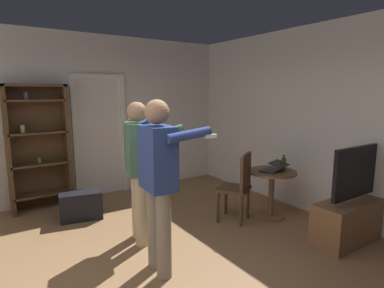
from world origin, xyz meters
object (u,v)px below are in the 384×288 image
at_px(laptop, 274,168).
at_px(side_table, 272,186).
at_px(tv_flatscreen, 355,213).
at_px(suitcase_dark, 81,205).
at_px(bottle_on_table, 283,164).
at_px(person_blue_shirt, 159,175).
at_px(person_striped_shirt, 139,162).
at_px(bookshelf, 38,143).
at_px(wooden_chair, 239,184).

bearing_deg(laptop, side_table, 67.41).
xyz_separation_m(tv_flatscreen, suitcase_dark, (-2.70, 2.54, -0.14)).
distance_m(side_table, bottle_on_table, 0.36).
distance_m(side_table, person_blue_shirt, 2.13).
height_order(side_table, bottle_on_table, bottle_on_table).
bearing_deg(suitcase_dark, laptop, -21.71).
height_order(side_table, person_blue_shirt, person_blue_shirt).
xyz_separation_m(person_striped_shirt, suitcase_dark, (-0.44, 1.10, -0.80)).
relative_size(bookshelf, wooden_chair, 1.97).
relative_size(person_striped_shirt, suitcase_dark, 2.97).
xyz_separation_m(side_table, bottle_on_table, (0.14, -0.08, 0.32)).
xyz_separation_m(bookshelf, person_striped_shirt, (0.84, -1.89, -0.05)).
height_order(bookshelf, person_blue_shirt, bookshelf).
bearing_deg(tv_flatscreen, laptop, 109.76).
bearing_deg(laptop, bookshelf, 139.78).
height_order(person_blue_shirt, suitcase_dark, person_blue_shirt).
relative_size(bookshelf, person_striped_shirt, 1.13).
xyz_separation_m(bookshelf, laptop, (2.73, -2.31, -0.29)).
relative_size(bottle_on_table, person_blue_shirt, 0.13).
height_order(tv_flatscreen, laptop, tv_flatscreen).
xyz_separation_m(bookshelf, tv_flatscreen, (3.10, -3.33, -0.71)).
distance_m(tv_flatscreen, bottle_on_table, 1.10).
bearing_deg(suitcase_dark, side_table, -20.80).
bearing_deg(bottle_on_table, person_blue_shirt, -172.68).
height_order(bookshelf, wooden_chair, bookshelf).
relative_size(wooden_chair, suitcase_dark, 1.71).
distance_m(side_table, suitcase_dark, 2.79).
height_order(bottle_on_table, person_blue_shirt, person_blue_shirt).
bearing_deg(person_blue_shirt, laptop, 8.97).
xyz_separation_m(bottle_on_table, wooden_chair, (-0.64, 0.23, -0.25)).
distance_m(bookshelf, laptop, 3.59).
relative_size(tv_flatscreen, person_blue_shirt, 0.73).
height_order(laptop, suitcase_dark, laptop).
distance_m(tv_flatscreen, side_table, 1.13).
xyz_separation_m(wooden_chair, person_blue_shirt, (-1.52, -0.51, 0.48)).
relative_size(side_table, laptop, 1.71).
height_order(tv_flatscreen, wooden_chair, tv_flatscreen).
height_order(bookshelf, suitcase_dark, bookshelf).
bearing_deg(tv_flatscreen, person_striped_shirt, 147.51).
height_order(side_table, laptop, laptop).
distance_m(side_table, wooden_chair, 0.53).
distance_m(person_striped_shirt, suitcase_dark, 1.43).
distance_m(laptop, person_striped_shirt, 1.95).
height_order(person_striped_shirt, suitcase_dark, person_striped_shirt).
bearing_deg(side_table, tv_flatscreen, -71.78).
relative_size(bookshelf, suitcase_dark, 3.36).
relative_size(laptop, bottle_on_table, 1.77).
bearing_deg(side_table, person_blue_shirt, -169.97).
bearing_deg(bookshelf, side_table, -39.54).
distance_m(bookshelf, tv_flatscreen, 4.60).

